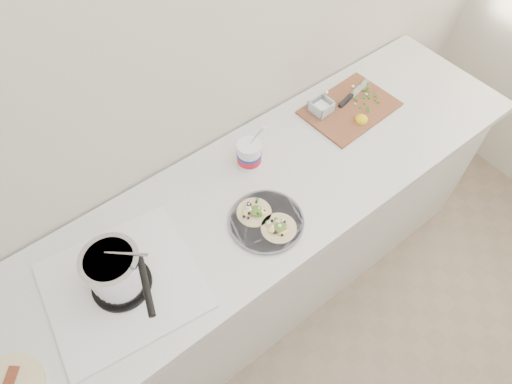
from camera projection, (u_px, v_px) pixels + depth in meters
counter at (258, 245)px, 2.15m from camera, size 2.44×0.66×0.90m
stove at (118, 276)px, 1.49m from camera, size 0.55×0.52×0.24m
taco_plate at (266, 220)px, 1.69m from camera, size 0.28×0.28×0.04m
tub at (250, 153)px, 1.81m from camera, size 0.10×0.10×0.22m
cutboard at (348, 106)px, 2.04m from camera, size 0.42×0.30×0.07m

